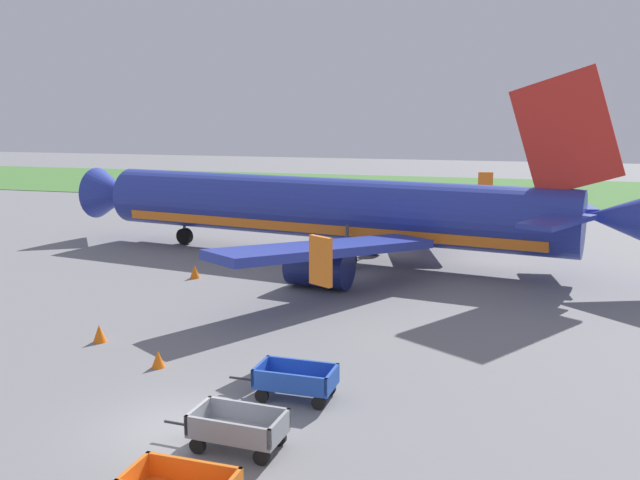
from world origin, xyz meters
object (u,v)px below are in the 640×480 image
baggage_cart_second_in_row (238,428)px  airplane (339,210)px  traffic_cone_near_plane (99,333)px  traffic_cone_mid_apron (158,359)px  baggage_cart_third_in_row (295,381)px  traffic_cone_by_carts (195,272)px

baggage_cart_second_in_row → airplane: bearing=97.1°
airplane → traffic_cone_near_plane: bearing=-107.9°
airplane → traffic_cone_mid_apron: (-2.02, -19.16, -2.74)m
airplane → traffic_cone_near_plane: airplane is taller
baggage_cart_third_in_row → traffic_cone_by_carts: bearing=126.0°
airplane → baggage_cart_second_in_row: size_ratio=10.44×
airplane → baggage_cart_second_in_row: airplane is taller
baggage_cart_third_in_row → traffic_cone_mid_apron: 5.70m
airplane → baggage_cart_third_in_row: (3.52, -20.45, -2.45)m
baggage_cart_third_in_row → traffic_cone_mid_apron: (-5.54, 1.29, -0.29)m
baggage_cart_third_in_row → traffic_cone_near_plane: baggage_cart_third_in_row is taller
baggage_cart_third_in_row → traffic_cone_mid_apron: baggage_cart_third_in_row is taller
airplane → baggage_cart_third_in_row: bearing=-80.2°
baggage_cart_third_in_row → traffic_cone_near_plane: 9.64m
traffic_cone_near_plane → baggage_cart_second_in_row: bearing=-38.1°
baggage_cart_second_in_row → traffic_cone_by_carts: 19.78m
baggage_cart_second_in_row → traffic_cone_mid_apron: (-5.01, 4.87, -0.29)m
baggage_cart_second_in_row → traffic_cone_by_carts: (-9.49, 17.35, -0.24)m
traffic_cone_near_plane → traffic_cone_mid_apron: (3.57, -1.85, -0.04)m
airplane → traffic_cone_mid_apron: airplane is taller
baggage_cart_second_in_row → traffic_cone_mid_apron: size_ratio=5.73×
airplane → traffic_cone_by_carts: (-6.50, -6.68, -2.70)m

